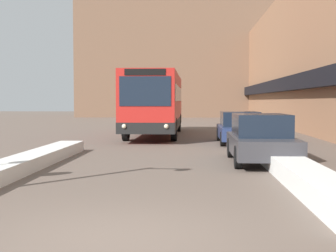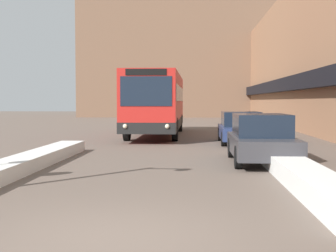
# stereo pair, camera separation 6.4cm
# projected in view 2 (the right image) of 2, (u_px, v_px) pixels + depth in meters

# --- Properties ---
(ground_plane) EXTENTS (160.00, 160.00, 0.00)m
(ground_plane) POSITION_uv_depth(u_px,v_px,m) (113.00, 239.00, 6.52)
(ground_plane) COLOR #66564C
(building_row_right) EXTENTS (5.50, 60.00, 9.86)m
(building_row_right) POSITION_uv_depth(u_px,v_px,m) (335.00, 54.00, 29.60)
(building_row_right) COLOR #996B4C
(building_row_right) RESTS_ON ground_plane
(building_backdrop_far) EXTENTS (26.00, 8.00, 19.84)m
(building_backdrop_far) POSITION_uv_depth(u_px,v_px,m) (187.00, 37.00, 58.01)
(building_backdrop_far) COLOR brown
(building_backdrop_far) RESTS_ON ground_plane
(snow_bank_right) EXTENTS (0.90, 9.84, 0.46)m
(snow_bank_right) POSITION_uv_depth(u_px,v_px,m) (297.00, 171.00, 11.28)
(snow_bank_right) COLOR silver
(snow_bank_right) RESTS_ON ground_plane
(city_bus) EXTENTS (2.61, 11.49, 3.36)m
(city_bus) POSITION_uv_depth(u_px,v_px,m) (157.00, 103.00, 25.96)
(city_bus) COLOR red
(city_bus) RESTS_ON ground_plane
(parked_car_front) EXTENTS (1.86, 4.31, 1.52)m
(parked_car_front) POSITION_uv_depth(u_px,v_px,m) (261.00, 138.00, 14.55)
(parked_car_front) COLOR #38383D
(parked_car_front) RESTS_ON ground_plane
(parked_car_middle) EXTENTS (1.90, 4.41, 1.44)m
(parked_car_middle) POSITION_uv_depth(u_px,v_px,m) (241.00, 128.00, 21.20)
(parked_car_middle) COLOR navy
(parked_car_middle) RESTS_ON ground_plane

